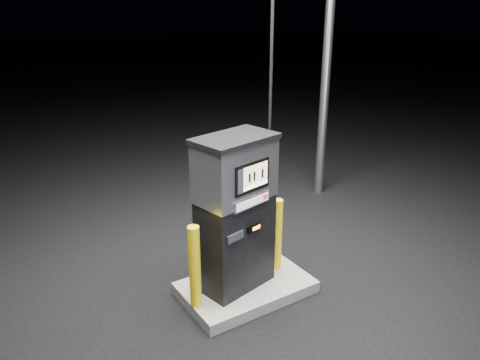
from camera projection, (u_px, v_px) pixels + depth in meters
ground at (246, 292)px, 5.97m from camera, size 80.00×80.00×0.00m
pump_island at (246, 287)px, 5.94m from camera, size 1.60×1.00×0.15m
fuel_dispenser at (236, 212)px, 5.54m from camera, size 1.11×0.75×3.99m
bollard_left at (195, 267)px, 5.30m from camera, size 0.16×0.16×1.02m
bollard_right at (277, 234)px, 6.09m from camera, size 0.17×0.17×0.98m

